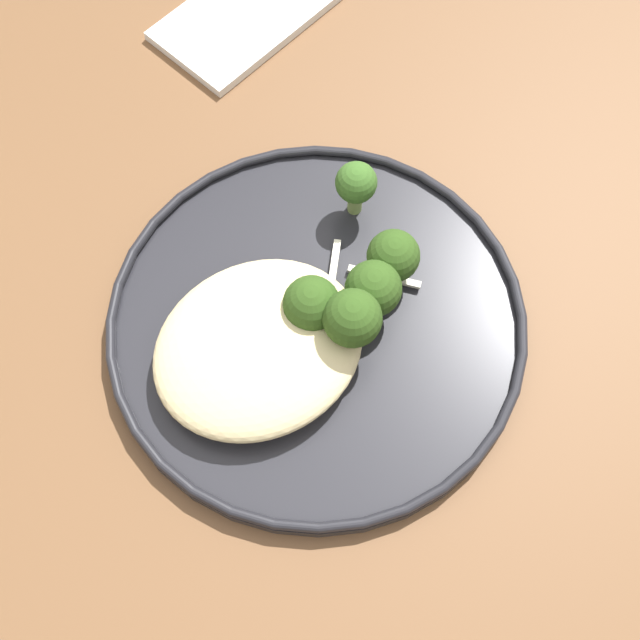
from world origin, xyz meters
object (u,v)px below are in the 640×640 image
(seared_scallop_rear_pale, at_px, (208,368))
(broccoli_floret_left_leaning, at_px, (315,309))
(dinner_plate, at_px, (320,327))
(seared_scallop_center_golden, at_px, (266,345))
(broccoli_floret_rear_charred, at_px, (354,319))
(broccoli_floret_small_sprig, at_px, (390,253))
(seared_scallop_front_small, at_px, (251,390))
(folded_napkin, at_px, (247,14))
(seared_scallop_right_edge, at_px, (232,314))
(broccoli_floret_center_pile, at_px, (373,289))
(seared_scallop_left_edge, at_px, (235,352))
(broccoli_floret_right_tilted, at_px, (356,184))

(seared_scallop_rear_pale, relative_size, broccoli_floret_left_leaning, 0.51)
(dinner_plate, height_order, seared_scallop_center_golden, seared_scallop_center_golden)
(broccoli_floret_rear_charred, bearing_deg, broccoli_floret_small_sprig, 29.69)
(seared_scallop_front_small, bearing_deg, folded_napkin, 58.48)
(seared_scallop_right_edge, bearing_deg, broccoli_floret_center_pile, -28.81)
(seared_scallop_rear_pale, distance_m, seared_scallop_front_small, 0.03)
(seared_scallop_front_small, height_order, seared_scallop_left_edge, seared_scallop_front_small)
(broccoli_floret_small_sprig, bearing_deg, seared_scallop_rear_pale, 177.98)
(seared_scallop_rear_pale, bearing_deg, seared_scallop_left_edge, -0.11)
(seared_scallop_front_small, bearing_deg, broccoli_floret_right_tilted, 29.95)
(seared_scallop_right_edge, xyz_separation_m, broccoli_floret_center_pile, (0.08, -0.05, 0.02))
(dinner_plate, relative_size, broccoli_floret_right_tilted, 5.90)
(seared_scallop_right_edge, height_order, folded_napkin, seared_scallop_right_edge)
(broccoli_floret_rear_charred, bearing_deg, broccoli_floret_center_pile, 27.50)
(seared_scallop_rear_pale, relative_size, seared_scallop_center_golden, 1.20)
(broccoli_floret_right_tilted, height_order, folded_napkin, broccoli_floret_right_tilted)
(broccoli_floret_center_pile, xyz_separation_m, broccoli_floret_rear_charred, (-0.03, -0.01, 0.01))
(seared_scallop_center_golden, height_order, broccoli_floret_right_tilted, broccoli_floret_right_tilted)
(seared_scallop_left_edge, distance_m, broccoli_floret_center_pile, 0.10)
(seared_scallop_front_small, relative_size, broccoli_floret_left_leaning, 0.57)
(dinner_plate, relative_size, broccoli_floret_left_leaning, 5.61)
(seared_scallop_right_edge, xyz_separation_m, broccoli_floret_right_tilted, (0.12, 0.03, 0.02))
(seared_scallop_left_edge, bearing_deg, broccoli_floret_left_leaning, -12.14)
(broccoli_floret_left_leaning, distance_m, broccoli_floret_center_pile, 0.04)
(broccoli_floret_rear_charred, bearing_deg, seared_scallop_right_edge, 134.43)
(seared_scallop_front_small, distance_m, seared_scallop_center_golden, 0.03)
(seared_scallop_left_edge, bearing_deg, seared_scallop_right_edge, 62.44)
(broccoli_floret_left_leaning, bearing_deg, folded_napkin, 66.89)
(broccoli_floret_small_sprig, distance_m, broccoli_floret_right_tilted, 0.06)
(seared_scallop_right_edge, relative_size, broccoli_floret_rear_charred, 0.58)
(seared_scallop_front_small, bearing_deg, seared_scallop_left_edge, 79.33)
(dinner_plate, xyz_separation_m, broccoli_floret_rear_charred, (0.01, -0.02, 0.04))
(broccoli_floret_center_pile, bearing_deg, seared_scallop_front_small, -175.73)
(broccoli_floret_small_sprig, distance_m, folded_napkin, 0.27)
(seared_scallop_left_edge, height_order, broccoli_floret_small_sprig, broccoli_floret_small_sprig)
(dinner_plate, height_order, folded_napkin, dinner_plate)
(seared_scallop_rear_pale, bearing_deg, broccoli_floret_left_leaning, -8.91)
(dinner_plate, relative_size, seared_scallop_front_small, 9.84)
(seared_scallop_rear_pale, distance_m, folded_napkin, 0.33)
(seared_scallop_front_small, bearing_deg, seared_scallop_right_edge, 71.14)
(broccoli_floret_small_sprig, bearing_deg, seared_scallop_front_small, -169.44)
(broccoli_floret_small_sprig, xyz_separation_m, folded_napkin, (0.05, 0.27, -0.03))
(seared_scallop_rear_pale, height_order, seared_scallop_left_edge, seared_scallop_rear_pale)
(dinner_plate, bearing_deg, seared_scallop_right_edge, 141.91)
(seared_scallop_front_small, distance_m, broccoli_floret_rear_charred, 0.08)
(broccoli_floret_right_tilted, bearing_deg, seared_scallop_front_small, -150.05)
(seared_scallop_left_edge, xyz_separation_m, broccoli_floret_left_leaning, (0.06, -0.01, 0.02))
(dinner_plate, xyz_separation_m, seared_scallop_center_golden, (-0.04, 0.00, 0.01))
(broccoli_floret_center_pile, xyz_separation_m, folded_napkin, (0.08, 0.28, -0.04))
(seared_scallop_left_edge, height_order, folded_napkin, seared_scallop_left_edge)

